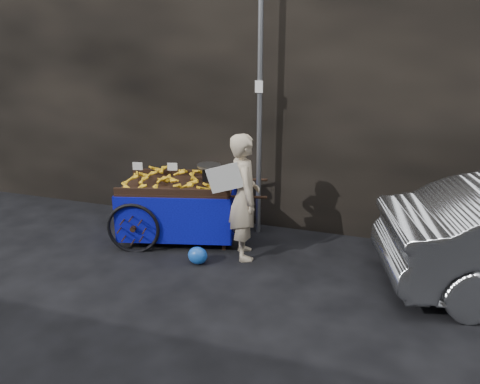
% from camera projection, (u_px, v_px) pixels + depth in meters
% --- Properties ---
extents(ground, '(80.00, 80.00, 0.00)m').
position_uv_depth(ground, '(213.00, 263.00, 6.79)').
color(ground, black).
rests_on(ground, ground).
extents(building_wall, '(13.50, 2.00, 5.00)m').
position_uv_depth(building_wall, '(285.00, 73.00, 8.20)').
color(building_wall, black).
rests_on(building_wall, ground).
extents(street_pole, '(0.12, 0.10, 4.00)m').
position_uv_depth(street_pole, '(260.00, 112.00, 7.22)').
color(street_pole, slate).
rests_on(street_pole, ground).
extents(banana_cart, '(2.60, 1.64, 1.31)m').
position_uv_depth(banana_cart, '(175.00, 190.00, 7.41)').
color(banana_cart, black).
rests_on(banana_cart, ground).
extents(vendor, '(0.87, 0.80, 1.86)m').
position_uv_depth(vendor, '(244.00, 197.00, 6.73)').
color(vendor, '#BCA98B').
rests_on(vendor, ground).
extents(plastic_bag, '(0.29, 0.23, 0.26)m').
position_uv_depth(plastic_bag, '(198.00, 256.00, 6.73)').
color(plastic_bag, '#174DB2').
rests_on(plastic_bag, ground).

